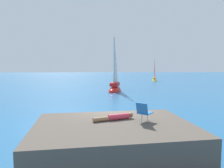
{
  "coord_description": "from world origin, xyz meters",
  "views": [
    {
      "loc": [
        -0.59,
        -10.71,
        3.26
      ],
      "look_at": [
        0.74,
        11.54,
        1.19
      ],
      "focal_mm": 33.22,
      "sensor_mm": 36.0,
      "label": 1
    }
  ],
  "objects_px": {
    "sailboat_near": "(115,88)",
    "beach_chair": "(144,111)",
    "sailboat_far": "(154,80)",
    "person_sunbather": "(116,117)"
  },
  "relations": [
    {
      "from": "sailboat_far",
      "to": "beach_chair",
      "type": "distance_m",
      "value": 34.97
    },
    {
      "from": "sailboat_near",
      "to": "beach_chair",
      "type": "xyz_separation_m",
      "value": [
        -0.15,
        -17.45,
        1.06
      ]
    },
    {
      "from": "person_sunbather",
      "to": "sailboat_far",
      "type": "bearing_deg",
      "value": -126.25
    },
    {
      "from": "sailboat_far",
      "to": "person_sunbather",
      "type": "height_order",
      "value": "sailboat_far"
    },
    {
      "from": "person_sunbather",
      "to": "beach_chair",
      "type": "distance_m",
      "value": 1.19
    },
    {
      "from": "sailboat_far",
      "to": "person_sunbather",
      "type": "distance_m",
      "value": 34.88
    },
    {
      "from": "sailboat_near",
      "to": "beach_chair",
      "type": "height_order",
      "value": "sailboat_near"
    },
    {
      "from": "sailboat_far",
      "to": "person_sunbather",
      "type": "bearing_deg",
      "value": 167.58
    },
    {
      "from": "sailboat_near",
      "to": "beach_chair",
      "type": "relative_size",
      "value": 9.01
    },
    {
      "from": "person_sunbather",
      "to": "sailboat_near",
      "type": "bearing_deg",
      "value": -112.81
    }
  ]
}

